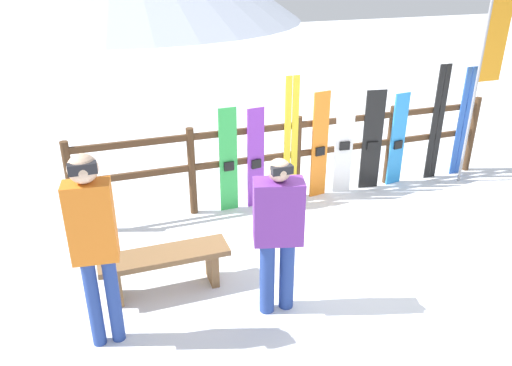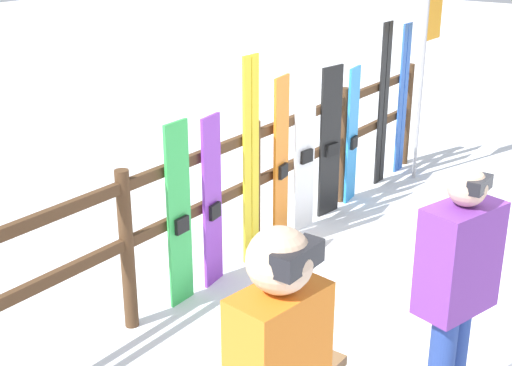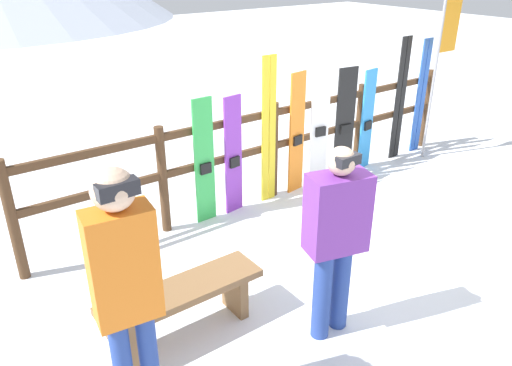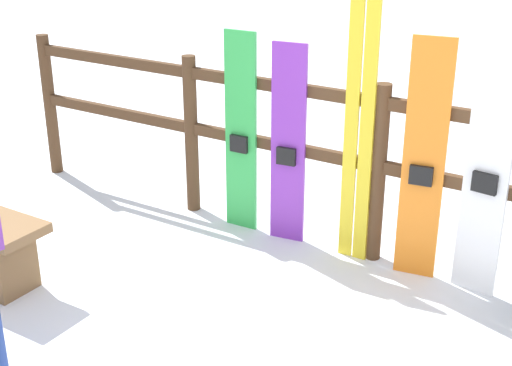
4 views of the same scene
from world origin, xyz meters
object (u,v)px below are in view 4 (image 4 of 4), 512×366
object	(u,v)px
ski_pair_yellow	(359,131)
snowboard_green	(241,134)
snowboard_white	(487,169)
snowboard_purple	(288,146)
snowboard_orange	(423,163)

from	to	relation	value
ski_pair_yellow	snowboard_green	bearing A→B (deg)	-179.77
snowboard_green	snowboard_white	world-z (taller)	snowboard_white
ski_pair_yellow	snowboard_white	bearing A→B (deg)	-0.24
ski_pair_yellow	snowboard_white	world-z (taller)	ski_pair_yellow
snowboard_green	ski_pair_yellow	size ratio (longest dim) A/B	0.81
snowboard_green	snowboard_purple	distance (m)	0.38
snowboard_purple	snowboard_white	size ratio (longest dim) A/B	0.87
snowboard_purple	snowboard_white	xyz separation A→B (m)	(1.31, 0.00, 0.10)
snowboard_orange	ski_pair_yellow	bearing A→B (deg)	179.55
snowboard_white	snowboard_green	bearing A→B (deg)	-179.99
snowboard_green	snowboard_orange	world-z (taller)	snowboard_orange
snowboard_green	snowboard_orange	size ratio (longest dim) A/B	0.94
snowboard_purple	ski_pair_yellow	world-z (taller)	ski_pair_yellow
snowboard_purple	snowboard_white	world-z (taller)	snowboard_white
snowboard_orange	snowboard_white	bearing A→B (deg)	0.01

